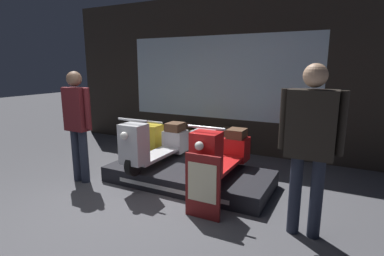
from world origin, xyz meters
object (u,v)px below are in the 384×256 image
Objects in this scene: person_left_browsing at (77,119)px; scooter_backrow_0 at (168,141)px; scooter_display_right at (223,153)px; person_right_browsing at (310,136)px; price_sign_board at (203,187)px; scooter_display_left at (157,144)px; scooter_backrow_1 at (216,147)px.

scooter_backrow_0 is at bearing 72.60° from person_left_browsing.
scooter_display_right is 0.88× the size of person_right_browsing.
scooter_backrow_0 reaches higher than price_sign_board.
person_right_browsing is (2.34, -0.67, 0.53)m from scooter_display_left.
scooter_display_left is 1.00× the size of scooter_backrow_1.
person_right_browsing is at bearing 0.00° from person_left_browsing.
scooter_backrow_0 is 2.54m from price_sign_board.
scooter_display_right is at bearing 150.92° from person_right_browsing.
scooter_display_left is 1.17m from scooter_backrow_0.
scooter_backrow_1 is 2.58m from person_right_browsing.
scooter_backrow_1 reaches higher than price_sign_board.
scooter_backrow_0 is at bearing 180.00° from scooter_backrow_1.
scooter_display_left is 0.88× the size of person_right_browsing.
person_right_browsing is at bearing 9.46° from price_sign_board.
scooter_display_right is at bearing 0.00° from scooter_display_left.
scooter_backrow_0 is 0.94× the size of person_left_browsing.
person_left_browsing is (-0.54, -1.73, 0.66)m from scooter_backrow_0.
person_left_browsing reaches higher than scooter_backrow_0.
person_right_browsing is 2.30× the size of price_sign_board.
scooter_backrow_0 is 0.88× the size of person_right_browsing.
scooter_backrow_1 is at bearing 108.30° from price_sign_board.
scooter_backrow_0 is (-0.44, 1.06, -0.24)m from scooter_display_left.
scooter_backrow_1 is at bearing 117.30° from scooter_display_right.
scooter_display_right reaches higher than scooter_backrow_0.
scooter_backrow_0 is at bearing 148.16° from person_right_browsing.
scooter_display_right reaches higher than scooter_backrow_1.
scooter_display_left reaches higher than scooter_backrow_1.
person_right_browsing is at bearing -29.08° from scooter_display_right.
person_right_browsing reaches higher than scooter_display_right.
scooter_display_left is 1.50m from price_sign_board.
scooter_backrow_1 is 2.02m from price_sign_board.
person_right_browsing reaches higher than person_left_browsing.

